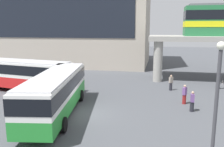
# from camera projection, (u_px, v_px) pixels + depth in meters

# --- Properties ---
(ground_plane) EXTENTS (120.00, 120.00, 0.00)m
(ground_plane) POSITION_uv_depth(u_px,v_px,m) (112.00, 84.00, 27.90)
(ground_plane) COLOR #47494F
(station_building) EXTENTS (30.84, 15.56, 18.68)m
(station_building) POSITION_uv_depth(u_px,v_px,m) (65.00, 13.00, 44.32)
(station_building) COLOR #B2A899
(station_building) RESTS_ON ground_plane
(bus_main) EXTENTS (4.22, 11.30, 3.22)m
(bus_main) POSITION_uv_depth(u_px,v_px,m) (56.00, 89.00, 17.81)
(bus_main) COLOR #268C33
(bus_main) RESTS_ON ground_plane
(bus_secondary) EXTENTS (11.31, 4.32, 3.22)m
(bus_secondary) POSITION_uv_depth(u_px,v_px,m) (22.00, 72.00, 24.76)
(bus_secondary) COLOR red
(bus_secondary) RESTS_ON ground_plane
(pedestrian_at_kerb) EXTENTS (0.32, 0.40, 1.66)m
(pedestrian_at_kerb) POSITION_uv_depth(u_px,v_px,m) (192.00, 102.00, 18.72)
(pedestrian_at_kerb) COLOR #26262D
(pedestrian_at_kerb) RESTS_ON ground_plane
(pedestrian_walking_across) EXTENTS (0.43, 0.48, 1.72)m
(pedestrian_walking_across) POSITION_uv_depth(u_px,v_px,m) (184.00, 95.00, 20.60)
(pedestrian_walking_across) COLOR maroon
(pedestrian_walking_across) RESTS_ON ground_plane
(pedestrian_near_building) EXTENTS (0.47, 0.46, 1.68)m
(pedestrian_near_building) POSITION_uv_depth(u_px,v_px,m) (171.00, 83.00, 25.14)
(pedestrian_near_building) COLOR #26262D
(pedestrian_near_building) RESTS_ON ground_plane
(lamp_post) EXTENTS (0.36, 0.36, 6.00)m
(lamp_post) POSITION_uv_depth(u_px,v_px,m) (217.00, 98.00, 10.19)
(lamp_post) COLOR #3F3F44
(lamp_post) RESTS_ON ground_plane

